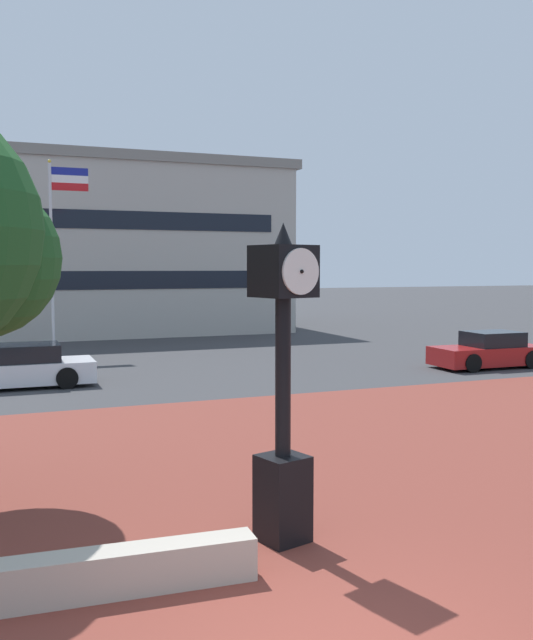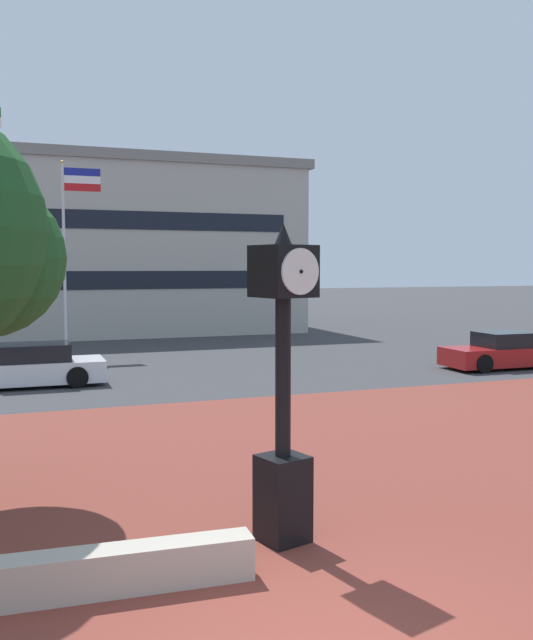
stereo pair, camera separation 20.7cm
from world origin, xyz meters
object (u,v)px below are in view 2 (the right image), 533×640
object	(u,v)px
flagpole_secondary	(68,241)
civic_building	(20,247)
car_street_near	(28,367)
street_clock	(283,391)
car_street_mid	(501,352)

from	to	relation	value
flagpole_secondary	civic_building	size ratio (longest dim) A/B	0.27
flagpole_secondary	civic_building	bearing A→B (deg)	98.18
flagpole_secondary	car_street_near	bearing A→B (deg)	-103.86
car_street_near	flagpole_secondary	world-z (taller)	flagpole_secondary
car_street_near	street_clock	bearing A→B (deg)	-168.09
car_street_near	flagpole_secondary	distance (m)	8.70
car_street_near	car_street_mid	world-z (taller)	same
car_street_mid	flagpole_secondary	size ratio (longest dim) A/B	0.52
civic_building	car_street_mid	bearing A→B (deg)	-52.95
car_street_mid	flagpole_secondary	distance (m)	17.31
car_street_mid	flagpole_secondary	xyz separation A→B (m)	(-13.99, 9.34, 4.08)
car_street_mid	civic_building	distance (m)	26.24
street_clock	car_street_mid	distance (m)	17.72
street_clock	civic_building	distance (m)	32.80
car_street_near	civic_building	world-z (taller)	civic_building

